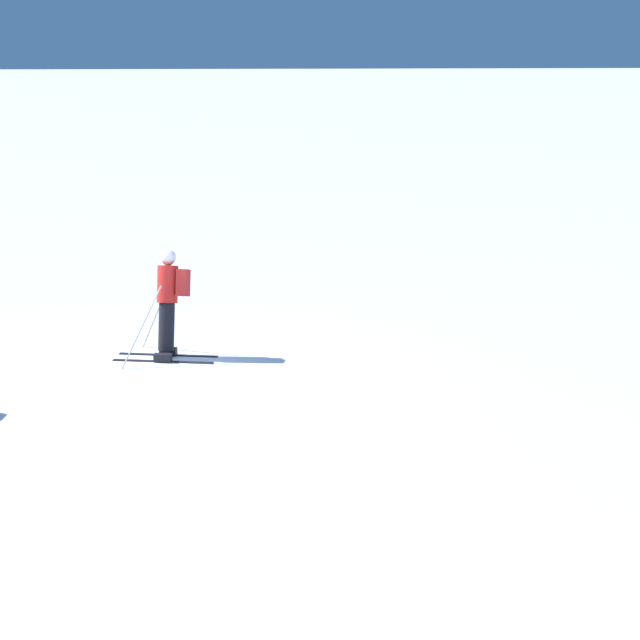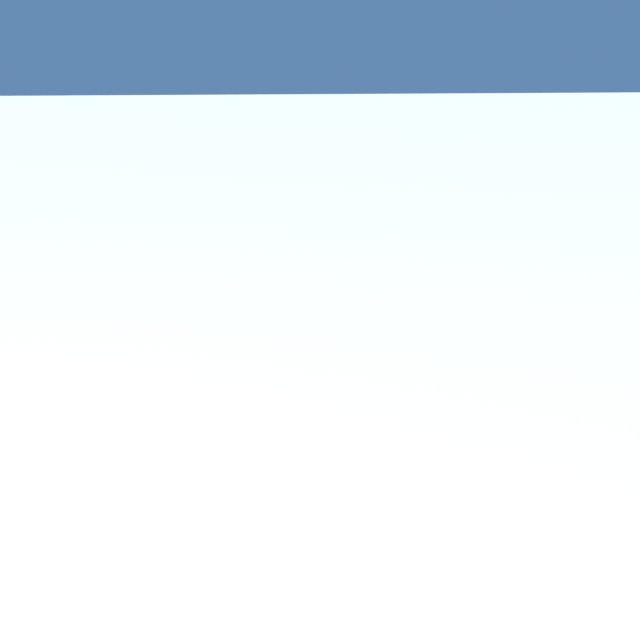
% 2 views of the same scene
% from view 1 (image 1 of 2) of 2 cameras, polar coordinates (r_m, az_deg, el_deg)
% --- Properties ---
extents(ground_plane, '(300.00, 300.00, 0.00)m').
position_cam_1_polar(ground_plane, '(16.64, -8.49, -3.15)').
color(ground_plane, white).
extents(skier, '(1.27, 1.71, 1.77)m').
position_cam_1_polar(skier, '(17.64, -8.07, 1.19)').
color(skier, black).
rests_on(skier, ground).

